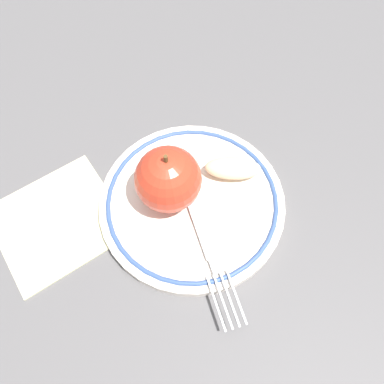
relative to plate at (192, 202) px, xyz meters
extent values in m
plane|color=#555354|center=(-0.01, 0.02, -0.01)|extent=(2.00, 2.00, 0.00)
cylinder|color=silver|center=(0.00, 0.00, 0.00)|extent=(0.24, 0.24, 0.01)
torus|color=#37538E|center=(0.00, 0.00, 0.01)|extent=(0.22, 0.22, 0.01)
sphere|color=red|center=(-0.03, -0.01, 0.05)|extent=(0.08, 0.08, 0.08)
cylinder|color=brown|center=(-0.03, -0.01, 0.09)|extent=(0.00, 0.00, 0.01)
ellipsoid|color=beige|center=(0.03, 0.06, 0.02)|extent=(0.08, 0.06, 0.02)
cube|color=silver|center=(0.02, -0.02, 0.01)|extent=(0.08, 0.07, 0.00)
cube|color=silver|center=(0.07, -0.06, 0.01)|extent=(0.02, 0.02, 0.00)
cube|color=silver|center=(0.09, -0.10, 0.01)|extent=(0.05, 0.04, 0.00)
cube|color=silver|center=(0.09, -0.09, 0.01)|extent=(0.05, 0.04, 0.00)
cube|color=silver|center=(0.10, -0.09, 0.01)|extent=(0.05, 0.04, 0.00)
cube|color=silver|center=(0.10, -0.08, 0.01)|extent=(0.05, 0.04, 0.00)
cube|color=beige|center=(-0.14, -0.11, -0.01)|extent=(0.19, 0.19, 0.01)
camera|label=1|loc=(0.11, -0.18, 0.43)|focal=35.00mm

